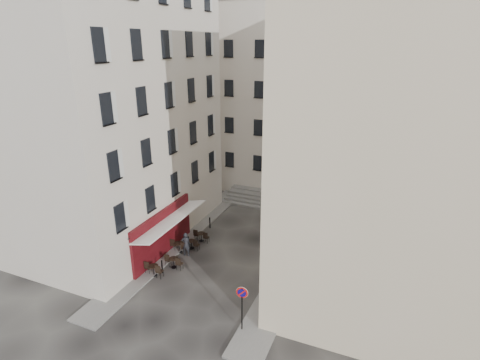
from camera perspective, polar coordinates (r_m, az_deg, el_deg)
The scene contains 18 objects.
ground at distance 25.63m, azimuth -4.19°, elevation -14.34°, with size 90.00×90.00×0.00m, color black.
sidewalk_left at distance 30.48m, azimuth -8.43°, elevation -8.33°, with size 2.00×22.00×0.12m, color slate.
sidewalk_right at distance 26.62m, azimuth 7.74°, elevation -12.88°, with size 2.00×18.00×0.12m, color slate.
building_left at distance 30.01m, azimuth -20.55°, elevation 10.92°, with size 12.20×16.20×20.60m.
building_right at distance 22.82m, azimuth 23.94°, elevation 5.29°, with size 12.20×14.20×18.60m.
building_back at distance 39.57m, azimuth 6.83°, elevation 12.53°, with size 18.20×10.20×18.60m.
cafe_storefront at distance 27.34m, azimuth -11.52°, elevation -7.76°, with size 1.74×7.30×3.50m.
stone_steps at distance 35.69m, azimuth 4.89°, elevation -3.14°, with size 9.00×3.15×0.80m.
bollard_near at distance 26.07m, azimuth -11.80°, elevation -12.72°, with size 0.12×0.12×0.98m.
bollard_mid at distance 28.56m, azimuth -7.85°, elevation -9.31°, with size 0.12×0.12×0.98m.
bollard_far at distance 31.25m, azimuth -4.62°, elevation -6.44°, with size 0.12×0.12×0.98m.
no_parking_sign at distance 20.34m, azimuth 0.30°, elevation -17.90°, with size 0.63×0.13×2.77m.
bistro_table_a at distance 25.93m, azimuth -12.97°, elevation -13.11°, with size 1.36×0.64×0.96m.
bistro_table_b at distance 26.47m, azimuth -10.02°, elevation -12.16°, with size 1.33×0.62×0.94m.
bistro_table_c at distance 28.15m, azimuth -9.26°, elevation -9.93°, with size 1.39×0.65×0.98m.
bistro_table_d at distance 28.47m, azimuth -7.37°, elevation -9.57°, with size 1.25×0.59×0.88m.
bistro_table_e at distance 29.37m, azimuth -5.88°, elevation -8.48°, with size 1.28×0.60×0.90m.
pedestrian at distance 27.52m, azimuth -8.24°, elevation -9.64°, with size 0.66×0.44×1.82m, color black.
Camera 1 is at (9.79, -18.71, 14.52)m, focal length 28.00 mm.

